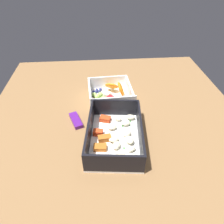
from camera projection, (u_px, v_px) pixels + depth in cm
name	position (u px, v px, depth cm)	size (l,w,h in cm)	color
table_surface	(114.00, 115.00, 66.65)	(80.00, 80.00, 2.00)	brown
pasta_container	(115.00, 135.00, 55.55)	(22.85, 16.43, 6.14)	white
fruit_bowl	(110.00, 94.00, 70.91)	(14.60, 14.97, 5.87)	white
candy_bar	(76.00, 120.00, 62.33)	(7.00, 2.40, 1.20)	#51197A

